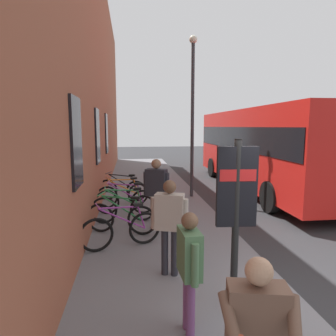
{
  "coord_description": "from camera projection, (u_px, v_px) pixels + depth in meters",
  "views": [
    {
      "loc": [
        -3.37,
        2.54,
        2.68
      ],
      "look_at": [
        4.6,
        1.5,
        1.54
      ],
      "focal_mm": 31.47,
      "sensor_mm": 36.0,
      "label": 1
    }
  ],
  "objects": [
    {
      "name": "bicycle_far_end",
      "position": [
        122.0,
        189.0,
        10.24
      ],
      "size": [
        0.71,
        1.69,
        0.97
      ],
      "color": "black",
      "rests_on": "sidewalk_pavement"
    },
    {
      "name": "tourist_with_hotdogs",
      "position": [
        257.0,
        334.0,
        2.25
      ],
      "size": [
        0.62,
        0.61,
        1.59
      ],
      "color": "#4C724C",
      "rests_on": "sidewalk_pavement"
    },
    {
      "name": "sidewalk_pavement",
      "position": [
        151.0,
        193.0,
        11.64
      ],
      "size": [
        24.0,
        3.5,
        0.12
      ],
      "primitive_type": "cube",
      "color": "slate",
      "rests_on": "ground"
    },
    {
      "name": "street_lamp",
      "position": [
        193.0,
        105.0,
        10.44
      ],
      "size": [
        0.28,
        0.28,
        5.68
      ],
      "color": "#333338",
      "rests_on": "sidewalk_pavement"
    },
    {
      "name": "transit_info_sign",
      "position": [
        236.0,
        198.0,
        4.0
      ],
      "size": [
        0.13,
        0.55,
        2.4
      ],
      "color": "black",
      "rests_on": "sidewalk_pavement"
    },
    {
      "name": "bicycle_nearest_sign",
      "position": [
        123.0,
        195.0,
        9.42
      ],
      "size": [
        0.7,
        1.69,
        0.97
      ],
      "color": "black",
      "rests_on": "sidewalk_pavement"
    },
    {
      "name": "ground",
      "position": [
        235.0,
        206.0,
        10.03
      ],
      "size": [
        60.0,
        60.0,
        0.0
      ],
      "primitive_type": "plane",
      "color": "#2D2D30"
    },
    {
      "name": "bicycle_end_of_row",
      "position": [
        121.0,
        218.0,
        7.05
      ],
      "size": [
        0.68,
        1.7,
        0.97
      ],
      "color": "black",
      "rests_on": "sidewalk_pavement"
    },
    {
      "name": "pedestrian_by_facade",
      "position": [
        189.0,
        261.0,
        3.57
      ],
      "size": [
        0.59,
        0.25,
        1.55
      ],
      "color": "#723F72",
      "rests_on": "sidewalk_pavement"
    },
    {
      "name": "pedestrian_near_bus",
      "position": [
        170.0,
        218.0,
        4.99
      ],
      "size": [
        0.38,
        0.61,
        1.67
      ],
      "color": "#26262D",
      "rests_on": "sidewalk_pavement"
    },
    {
      "name": "bicycle_mid_rack",
      "position": [
        125.0,
        201.0,
        8.65
      ],
      "size": [
        0.48,
        1.77,
        0.97
      ],
      "color": "black",
      "rests_on": "sidewalk_pavement"
    },
    {
      "name": "station_facade",
      "position": [
        97.0,
        82.0,
        11.74
      ],
      "size": [
        22.0,
        0.65,
        8.87
      ],
      "color": "#9E563D",
      "rests_on": "ground"
    },
    {
      "name": "bicycle_under_window",
      "position": [
        122.0,
        230.0,
        6.22
      ],
      "size": [
        0.64,
        1.72,
        0.97
      ],
      "color": "black",
      "rests_on": "sidewalk_pavement"
    },
    {
      "name": "bicycle_beside_lamp",
      "position": [
        124.0,
        208.0,
        7.9
      ],
      "size": [
        0.48,
        1.77,
        0.97
      ],
      "color": "black",
      "rests_on": "sidewalk_pavement"
    },
    {
      "name": "city_bus",
      "position": [
        262.0,
        145.0,
        12.41
      ],
      "size": [
        10.53,
        2.74,
        3.35
      ],
      "color": "red",
      "rests_on": "ground"
    },
    {
      "name": "pedestrian_crossing_street",
      "position": [
        156.0,
        187.0,
        7.23
      ],
      "size": [
        0.45,
        0.62,
        1.78
      ],
      "color": "#B2A599",
      "rests_on": "sidewalk_pavement"
    }
  ]
}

